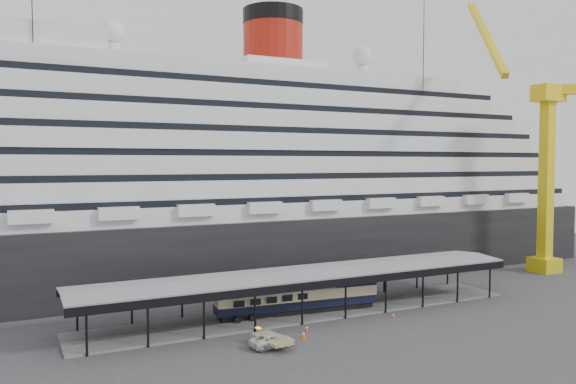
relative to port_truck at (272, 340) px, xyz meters
name	(u,v)px	position (x,y,z in m)	size (l,w,h in m)	color
ground	(328,324)	(9.12, 4.46, -0.65)	(200.00, 200.00, 0.00)	#373739
cruise_ship	(229,163)	(9.17, 36.46, 17.70)	(130.00, 30.00, 43.90)	black
platform_canopy	(307,294)	(9.12, 9.46, 1.71)	(56.00, 9.18, 5.30)	slate
crane_yellow	(540,153)	(56.18, 15.00, 19.31)	(23.83, 18.78, 47.60)	yellow
port_truck	(272,340)	(0.00, 0.00, 0.00)	(2.16, 4.68, 1.30)	silver
pullman_carriage	(298,295)	(7.78, 9.46, 1.79)	(20.42, 4.54, 19.89)	black
traffic_cone_left	(304,334)	(4.06, 0.97, -0.23)	(0.56, 0.56, 0.85)	#F3590D
traffic_cone_mid	(307,328)	(5.46, 2.83, -0.27)	(0.47, 0.47, 0.76)	#E83A0C
traffic_cone_right	(393,315)	(17.12, 2.93, -0.32)	(0.41, 0.41, 0.67)	#D3530B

